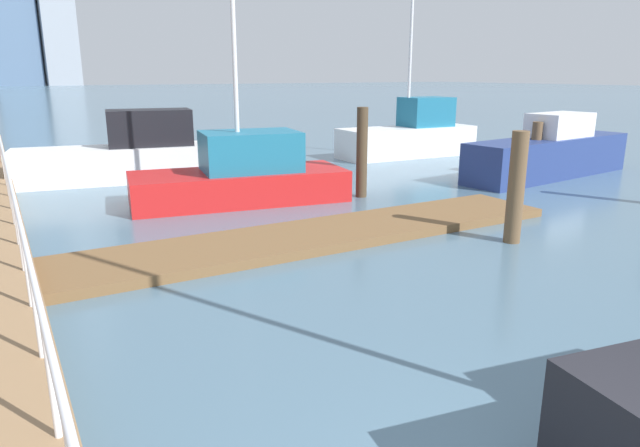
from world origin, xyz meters
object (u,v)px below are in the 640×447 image
(moored_boat_0, at_px, (128,155))
(moored_boat_3, at_px, (243,174))
(moored_boat_1, at_px, (411,135))
(moored_boat_2, at_px, (550,153))

(moored_boat_0, xyz_separation_m, moored_boat_3, (1.99, -4.59, -0.09))
(moored_boat_1, distance_m, moored_boat_2, 6.11)
(moored_boat_2, bearing_deg, moored_boat_1, 98.75)
(moored_boat_0, height_order, moored_boat_1, moored_boat_1)
(moored_boat_0, relative_size, moored_boat_2, 0.90)
(moored_boat_0, distance_m, moored_boat_1, 11.22)
(moored_boat_0, xyz_separation_m, moored_boat_1, (11.22, -0.11, 0.04))
(moored_boat_2, xyz_separation_m, moored_boat_3, (-10.15, 1.56, -0.05))
(moored_boat_1, xyz_separation_m, moored_boat_3, (-9.22, -4.47, -0.13))
(moored_boat_0, relative_size, moored_boat_1, 0.85)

